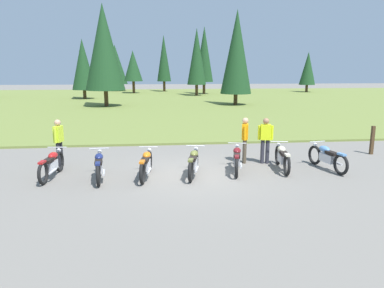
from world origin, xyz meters
name	(u,v)px	position (x,y,z in m)	size (l,w,h in m)	color
ground_plane	(194,175)	(0.00, 0.00, 0.00)	(140.00, 140.00, 0.00)	slate
grass_moorland	(166,101)	(0.00, 26.74, 0.05)	(80.00, 44.00, 0.10)	olive
forest_treeline	(149,59)	(-1.70, 33.14, 4.48)	(43.44, 26.67, 8.87)	#47331E
motorcycle_red	(52,164)	(-4.52, 0.14, 0.44)	(0.62, 2.10, 0.88)	black
motorcycle_navy	(99,166)	(-2.99, -0.20, 0.44)	(0.62, 2.10, 0.88)	black
motorcycle_orange	(146,164)	(-1.54, -0.13, 0.44)	(0.62, 2.09, 0.88)	black
motorcycle_olive	(194,162)	(-0.02, -0.08, 0.44)	(0.73, 2.07, 0.88)	black
motorcycle_maroon	(237,159)	(1.47, 0.21, 0.44)	(0.73, 2.07, 0.88)	black
motorcycle_cream	(282,157)	(3.07, 0.28, 0.44)	(0.62, 2.10, 0.88)	black
motorcycle_sky_blue	(327,157)	(4.61, 0.16, 0.44)	(0.70, 2.08, 0.88)	black
rider_near_row_end	(265,138)	(2.73, 1.18, 0.95)	(0.54, 0.29, 1.67)	#2D2D38
rider_checking_bike	(245,137)	(2.02, 1.35, 0.95)	(0.31, 0.53, 1.67)	#4C4233
rider_in_hivis_vest	(59,140)	(-4.61, 1.56, 0.95)	(0.29, 0.54, 1.67)	black
trail_marker_post	(372,140)	(7.47, 2.14, 0.58)	(0.12, 0.12, 1.15)	#47331E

